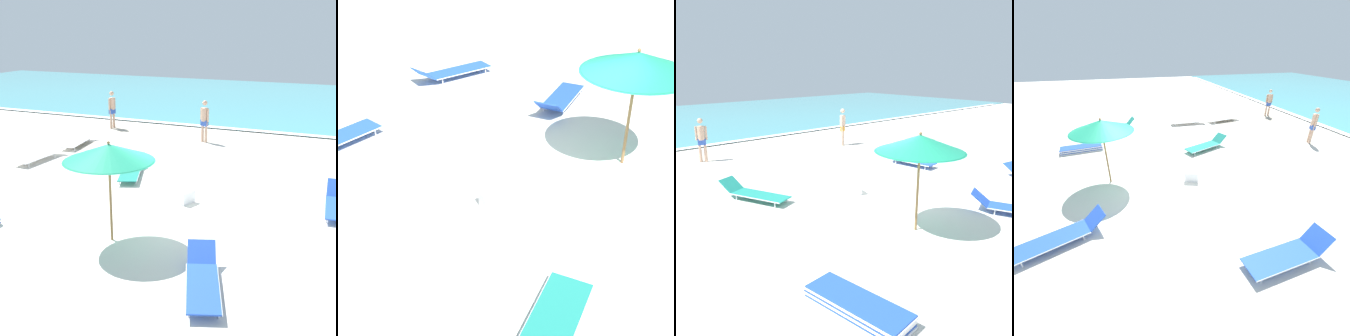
{
  "view_description": "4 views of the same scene",
  "coord_description": "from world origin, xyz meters",
  "views": [
    {
      "loc": [
        4.33,
        -9.98,
        4.78
      ],
      "look_at": [
        -0.51,
        1.19,
        1.01
      ],
      "focal_mm": 50.0,
      "sensor_mm": 36.0,
      "label": 1
    },
    {
      "loc": [
        -4.86,
        5.8,
        4.95
      ],
      "look_at": [
        -0.15,
        1.2,
        0.77
      ],
      "focal_mm": 50.0,
      "sensor_mm": 36.0,
      "label": 2
    },
    {
      "loc": [
        -7.52,
        -6.37,
        3.79
      ],
      "look_at": [
        -0.05,
        1.86,
        0.7
      ],
      "focal_mm": 40.0,
      "sensor_mm": 36.0,
      "label": 3
    },
    {
      "loc": [
        6.58,
        -0.86,
        4.34
      ],
      "look_at": [
        0.21,
        0.94,
        0.72
      ],
      "focal_mm": 24.0,
      "sensor_mm": 36.0,
      "label": 4
    }
  ],
  "objects": [
    {
      "name": "ground_plane",
      "position": [
        0.0,
        0.01,
        -0.08
      ],
      "size": [
        60.0,
        60.0,
        0.16
      ],
      "color": "silver"
    },
    {
      "name": "beach_umbrella",
      "position": [
        -0.77,
        -1.46,
        2.08
      ],
      "size": [
        2.05,
        2.05,
        2.35
      ],
      "color": "olive",
      "rests_on": "ground_plane"
    },
    {
      "name": "lounger_stack",
      "position": [
        -3.95,
        -2.74,
        0.12
      ],
      "size": [
        0.8,
        1.91,
        0.24
      ],
      "rotation": [
        0.0,
        0.0,
        0.1
      ],
      "color": "blue",
      "rests_on": "ground_plane"
    },
    {
      "name": "sun_lounger_mid_beach_pair_a",
      "position": [
        3.86,
        2.39,
        0.22
      ],
      "size": [
        0.77,
        2.1,
        0.61
      ],
      "rotation": [
        0.0,
        0.0,
        0.08
      ],
      "color": "blue",
      "rests_on": "ground_plane"
    },
    {
      "name": "sun_lounger_mid_beach_pair_b",
      "position": [
        -2.58,
        2.92,
        0.21
      ],
      "size": [
        1.35,
        2.25,
        0.53
      ],
      "rotation": [
        0.0,
        0.0,
        0.37
      ],
      "color": "#1E8475",
      "rests_on": "ground_plane"
    },
    {
      "name": "beachgoer_shoreline_child",
      "position": [
        -1.9,
        8.22,
        1.0
      ],
      "size": [
        0.42,
        0.29,
        1.76
      ],
      "rotation": [
        0.0,
        0.0,
        2.73
      ],
      "color": "tan",
      "rests_on": "ground_plane"
    },
    {
      "name": "beachgoer_strolling_adult",
      "position": [
        4.43,
        6.87,
        1.0
      ],
      "size": [
        0.37,
        0.33,
        1.76
      ],
      "rotation": [
        0.0,
        0.0,
        3.82
      ],
      "color": "beige",
      "rests_on": "ground_plane"
    },
    {
      "name": "cooler_box",
      "position": [
        -0.08,
        1.39,
        0.19
      ],
      "size": [
        0.5,
        0.59,
        0.37
      ],
      "rotation": [
        0.0,
        0.0,
        1.24
      ],
      "color": "white",
      "rests_on": "ground_plane"
    }
  ]
}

